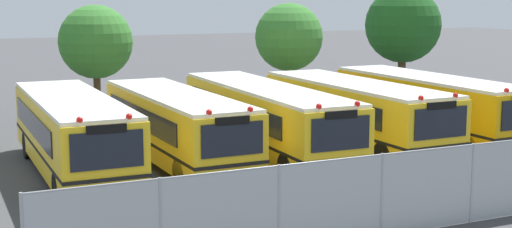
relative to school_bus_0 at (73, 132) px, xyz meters
name	(u,v)px	position (x,y,z in m)	size (l,w,h in m)	color
ground_plane	(269,156)	(7.03, -0.19, -1.42)	(160.00, 160.00, 0.00)	#424244
school_bus_0	(73,132)	(0.00, 0.00, 0.00)	(2.58, 10.16, 2.71)	yellow
school_bus_1	(176,125)	(3.56, 0.03, -0.04)	(2.53, 9.84, 2.63)	yellow
school_bus_2	(265,117)	(6.94, -0.04, 0.00)	(2.73, 11.25, 2.70)	yellow
school_bus_3	(355,112)	(10.61, -0.33, -0.01)	(2.74, 10.14, 2.69)	yellow
school_bus_4	(429,105)	(14.19, -0.22, 0.01)	(2.57, 10.26, 2.73)	#EAA80C
tree_1	(96,42)	(3.43, 11.37, 2.18)	(3.54, 3.54, 5.38)	#4C3823
tree_2	(289,37)	(12.58, 8.90, 2.32)	(3.41, 3.41, 5.44)	#4C3823
tree_3	(406,24)	(20.90, 10.59, 2.75)	(4.30, 4.30, 6.29)	#4C3823
chainlink_fence	(428,188)	(6.86, -9.55, -0.34)	(19.53, 0.07, 2.10)	#9EA0A3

